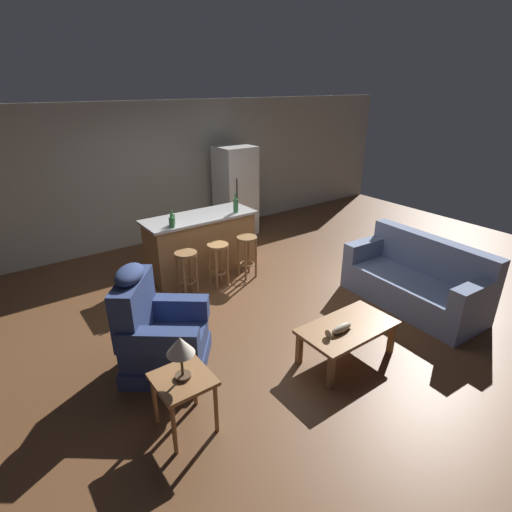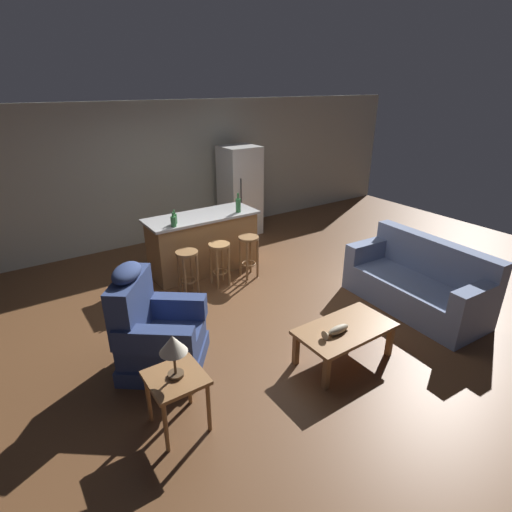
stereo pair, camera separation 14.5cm
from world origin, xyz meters
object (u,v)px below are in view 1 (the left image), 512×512
object	(u,v)px
fish_figurine	(339,329)
recliner_near_lamp	(158,333)
couch	(416,282)
bar_stool_middle	(218,257)
bar_stool_right	(247,249)
bar_stool_left	(187,266)
refrigerator	(236,191)
bottle_wine_dark	(172,222)
coffee_table	(348,330)
table_lamp	(180,348)
end_table	(183,387)
kitchen_island	(201,243)
bottle_tall_green	(173,219)
bottle_short_amber	(236,205)

from	to	relation	value
fish_figurine	recliner_near_lamp	size ratio (longest dim) A/B	0.28
couch	bar_stool_middle	distance (m)	2.85
bar_stool_right	bar_stool_left	bearing A→B (deg)	180.00
refrigerator	bar_stool_left	bearing A→B (deg)	-138.20
fish_figurine	bottle_wine_dark	distance (m)	2.88
coffee_table	table_lamp	distance (m)	1.99
coffee_table	couch	bearing A→B (deg)	9.29
end_table	bar_stool_right	size ratio (longest dim) A/B	0.82
kitchen_island	table_lamp	bearing A→B (deg)	-121.25
bottle_wine_dark	bottle_tall_green	bearing A→B (deg)	59.25
bottle_short_amber	bottle_wine_dark	bearing A→B (deg)	-176.35
kitchen_island	bar_stool_right	distance (m)	0.79
bar_stool_left	bar_stool_right	world-z (taller)	same
kitchen_island	recliner_near_lamp	bearing A→B (deg)	-129.41
fish_figurine	table_lamp	distance (m)	1.79
refrigerator	bottle_short_amber	size ratio (longest dim) A/B	5.61
bar_stool_middle	bottle_tall_green	xyz separation A→B (m)	(-0.47, 0.49, 0.56)
recliner_near_lamp	kitchen_island	bearing A→B (deg)	88.27
recliner_near_lamp	bar_stool_middle	bearing A→B (deg)	77.73
bar_stool_left	bar_stool_middle	world-z (taller)	same
couch	bottle_short_amber	distance (m)	2.94
fish_figurine	bar_stool_left	xyz separation A→B (m)	(-0.59, 2.40, 0.01)
kitchen_island	bar_stool_right	size ratio (longest dim) A/B	2.65
coffee_table	bottle_wine_dark	world-z (taller)	bottle_wine_dark
bottle_wine_dark	end_table	bearing A→B (deg)	-113.90
coffee_table	table_lamp	size ratio (longest dim) A/B	2.68
table_lamp	bar_stool_left	size ratio (longest dim) A/B	0.60
end_table	bar_stool_middle	size ratio (longest dim) A/B	0.82
bar_stool_middle	bar_stool_right	bearing A→B (deg)	0.00
fish_figurine	kitchen_island	distance (m)	3.03
bar_stool_left	bottle_short_amber	size ratio (longest dim) A/B	2.17
fish_figurine	bar_stool_left	world-z (taller)	bar_stool_left
end_table	bar_stool_right	xyz separation A→B (m)	(2.21, 2.21, 0.01)
table_lamp	coffee_table	bearing A→B (deg)	-4.58
bottle_tall_green	bar_stool_right	bearing A→B (deg)	-26.07
bottle_tall_green	bar_stool_left	bearing A→B (deg)	-97.10
bar_stool_left	bottle_wine_dark	bearing A→B (deg)	91.54
kitchen_island	bar_stool_left	distance (m)	0.85
bottle_short_amber	bar_stool_middle	bearing A→B (deg)	-144.48
couch	refrigerator	xyz separation A→B (m)	(-0.42, 3.92, 0.54)
recliner_near_lamp	bar_stool_left	distance (m)	1.61
fish_figurine	bar_stool_middle	distance (m)	2.40
kitchen_island	refrigerator	distance (m)	1.94
coffee_table	table_lamp	bearing A→B (deg)	175.42
bottle_tall_green	kitchen_island	bearing A→B (deg)	15.61
couch	coffee_table	bearing A→B (deg)	12.24
bottle_short_amber	bar_stool_left	bearing A→B (deg)	-158.92
bar_stool_middle	bottle_wine_dark	xyz separation A→B (m)	(-0.54, 0.37, 0.56)
kitchen_island	bar_stool_middle	xyz separation A→B (m)	(-0.05, -0.63, -0.01)
recliner_near_lamp	bar_stool_middle	xyz separation A→B (m)	(1.51, 1.27, 0.05)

